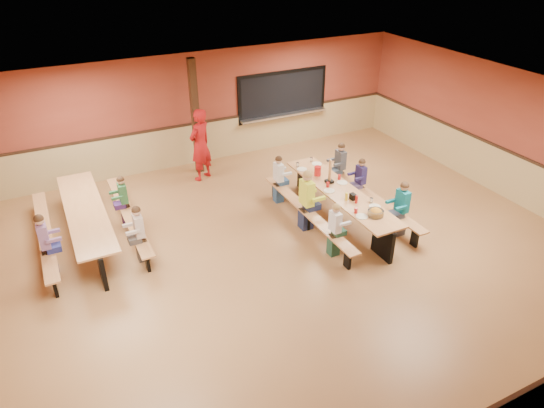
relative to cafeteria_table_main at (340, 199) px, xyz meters
name	(u,v)px	position (x,y,z in m)	size (l,w,h in m)	color
ground	(281,255)	(-1.77, -0.61, -0.53)	(12.00, 12.00, 0.00)	brown
room_envelope	(282,226)	(-1.77, -0.61, 0.16)	(12.04, 10.04, 3.02)	brown
kitchen_pass_through	(283,97)	(0.83, 4.35, 0.96)	(2.78, 0.28, 1.38)	black
structural_post	(196,118)	(-1.97, 3.79, 0.97)	(0.18, 0.18, 3.00)	black
cafeteria_table_main	(340,199)	(0.00, 0.00, 0.00)	(1.91, 3.70, 0.74)	#BD7E4B
cafeteria_table_second	(87,219)	(-5.11, 1.64, 0.00)	(1.91, 3.70, 0.74)	#BD7E4B
seated_child_white_left	(335,230)	(-0.83, -1.05, 0.04)	(0.34, 0.27, 1.14)	white
seated_adult_yellow	(307,200)	(-0.83, 0.05, 0.15)	(0.44, 0.36, 1.35)	#E3F73A
seated_child_grey_left	(279,180)	(-0.83, 1.36, 0.05)	(0.35, 0.28, 1.16)	white
seated_child_teal_right	(401,209)	(0.82, -1.04, 0.09)	(0.38, 0.31, 1.23)	#107182
seated_child_navy_right	(360,182)	(0.82, 0.42, 0.05)	(0.34, 0.28, 1.14)	#231C4C
seated_child_char_right	(340,167)	(0.82, 1.27, 0.08)	(0.37, 0.30, 1.20)	#44464D
seated_child_purple_sec	(46,244)	(-5.93, 0.87, 0.09)	(0.38, 0.31, 1.23)	#865E8D
seated_child_green_sec	(124,201)	(-4.28, 1.94, 0.05)	(0.34, 0.28, 1.15)	#306B3D
seated_child_tan_sec	(140,234)	(-4.28, 0.47, 0.07)	(0.36, 0.29, 1.18)	#C1AB9D
standing_woman	(200,145)	(-2.04, 3.33, 0.41)	(0.69, 0.45, 1.88)	#AB1315
punch_pitcher	(318,171)	(-0.06, 0.88, 0.32)	(0.16, 0.16, 0.22)	red
chip_bowl	(376,212)	(0.04, -1.19, 0.29)	(0.32, 0.32, 0.15)	orange
napkin_dispenser	(353,197)	(0.01, -0.43, 0.28)	(0.10, 0.14, 0.13)	black
condiment_mustard	(346,197)	(-0.13, -0.40, 0.30)	(0.06, 0.06, 0.17)	yellow
condiment_ketchup	(357,199)	(-0.01, -0.59, 0.30)	(0.06, 0.06, 0.17)	#B2140F
table_paddle	(330,177)	(-0.02, 0.44, 0.35)	(0.16, 0.16, 0.56)	black
place_settings	(341,188)	(0.00, 0.00, 0.27)	(0.65, 3.30, 0.11)	beige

